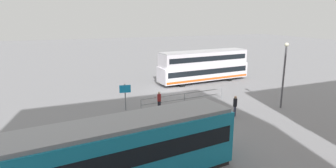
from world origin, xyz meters
name	(u,v)px	position (x,y,z in m)	size (l,w,h in m)	color
ground_plane	(172,91)	(0.00, 0.00, 0.00)	(160.00, 160.00, 0.00)	gray
double_decker_bus	(204,66)	(-5.47, -2.68, 2.00)	(12.04, 3.49, 3.91)	silver
tram_yellow	(102,156)	(9.99, 15.48, 1.69)	(13.92, 4.26, 3.26)	teal
pedestrian_near_railing	(159,100)	(3.53, 5.62, 0.97)	(0.41, 0.41, 1.68)	black
pedestrian_crossing	(235,105)	(-1.67, 9.43, 1.01)	(0.45, 0.45, 1.75)	#33384C
pedestrian_railing	(184,97)	(0.79, 4.96, 0.75)	(8.68, 0.78, 1.08)	gray
info_sign	(125,92)	(6.28, 4.59, 1.63)	(0.97, 0.19, 2.38)	slate
street_lamp	(284,70)	(-6.87, 9.08, 3.48)	(0.36, 0.36, 5.84)	#4C4C51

